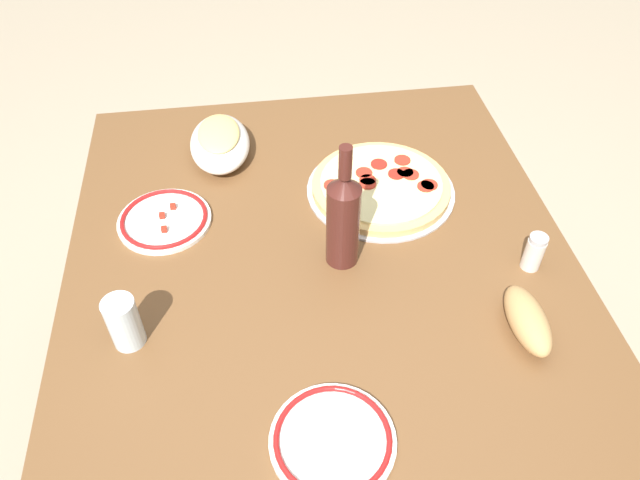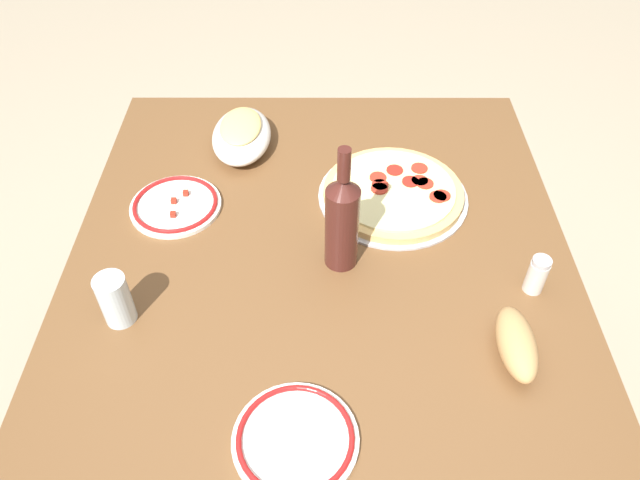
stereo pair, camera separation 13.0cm
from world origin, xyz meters
name	(u,v)px [view 2 (the right image)]	position (x,y,z in m)	size (l,w,h in m)	color
ground_plane	(320,420)	(0.00, 0.00, 0.00)	(8.00, 8.00, 0.00)	tan
dining_table	(320,284)	(0.00, 0.00, 0.64)	(1.21, 1.09, 0.76)	brown
pepperoni_pizza	(393,193)	(0.17, -0.17, 0.77)	(0.35, 0.35, 0.03)	#B7B7BC
baked_pasta_dish	(241,134)	(0.37, 0.20, 0.80)	(0.24, 0.15, 0.08)	white
wine_bottle	(341,220)	(-0.03, -0.04, 0.88)	(0.07, 0.07, 0.29)	#471E19
water_glass	(114,300)	(-0.19, 0.39, 0.81)	(0.06, 0.06, 0.11)	silver
side_plate_near	(175,205)	(0.14, 0.34, 0.77)	(0.21, 0.21, 0.02)	white
side_plate_far	(295,439)	(-0.44, 0.04, 0.77)	(0.21, 0.21, 0.02)	white
bread_loaf	(516,344)	(-0.27, -0.36, 0.79)	(0.17, 0.07, 0.06)	tan
spice_shaker	(536,275)	(-0.11, -0.43, 0.80)	(0.04, 0.04, 0.09)	silver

